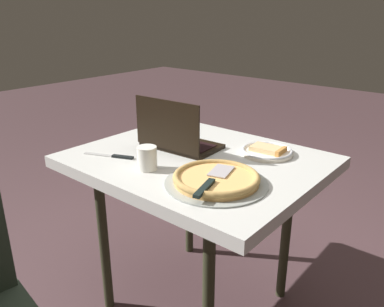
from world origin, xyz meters
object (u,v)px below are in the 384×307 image
at_px(pizza_plate, 267,151).
at_px(laptop, 177,138).
at_px(dining_table, 197,172).
at_px(drink_cup, 147,158).
at_px(pizza_tray, 216,179).
at_px(table_knife, 114,156).

bearing_deg(pizza_plate, laptop, -149.75).
height_order(dining_table, pizza_plate, pizza_plate).
height_order(dining_table, laptop, laptop).
height_order(laptop, drink_cup, laptop).
height_order(laptop, pizza_plate, laptop).
height_order(dining_table, drink_cup, drink_cup).
relative_size(pizza_tray, drink_cup, 4.00).
distance_m(dining_table, drink_cup, 0.27).
bearing_deg(table_knife, dining_table, 40.70).
distance_m(pizza_tray, drink_cup, 0.30).
bearing_deg(dining_table, pizza_plate, 45.71).
height_order(pizza_plate, pizza_tray, pizza_tray).
bearing_deg(pizza_tray, table_knife, -172.94).
xyz_separation_m(laptop, pizza_tray, (0.36, -0.19, -0.03)).
xyz_separation_m(dining_table, pizza_plate, (0.22, 0.22, 0.08)).
relative_size(laptop, drink_cup, 3.80).
bearing_deg(laptop, dining_table, -7.42).
bearing_deg(drink_cup, dining_table, 75.44).
bearing_deg(pizza_tray, laptop, 152.46).
height_order(pizza_tray, drink_cup, drink_cup).
bearing_deg(drink_cup, pizza_plate, 58.77).
bearing_deg(laptop, pizza_tray, -27.54).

